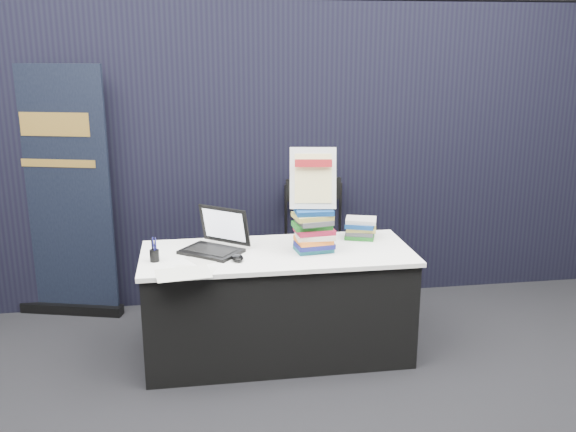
# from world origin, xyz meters

# --- Properties ---
(floor) EXTENTS (8.00, 8.00, 0.00)m
(floor) POSITION_xyz_m (0.00, 0.00, 0.00)
(floor) COLOR black
(floor) RESTS_ON ground
(wall_back) EXTENTS (8.00, 0.02, 3.50)m
(wall_back) POSITION_xyz_m (0.00, 4.00, 1.75)
(wall_back) COLOR #BAB8B0
(wall_back) RESTS_ON floor
(drape_partition) EXTENTS (6.00, 0.08, 2.40)m
(drape_partition) POSITION_xyz_m (0.00, 1.60, 1.20)
(drape_partition) COLOR black
(drape_partition) RESTS_ON floor
(display_table) EXTENTS (1.80, 0.75, 0.75)m
(display_table) POSITION_xyz_m (0.00, 0.55, 0.38)
(display_table) COLOR black
(display_table) RESTS_ON floor
(laptop) EXTENTS (0.46, 0.49, 0.28)m
(laptop) POSITION_xyz_m (-0.44, 0.64, 0.82)
(laptop) COLOR black
(laptop) RESTS_ON display_table
(mouse) EXTENTS (0.09, 0.13, 0.04)m
(mouse) POSITION_xyz_m (-0.28, 0.41, 0.77)
(mouse) COLOR black
(mouse) RESTS_ON display_table
(brochure_left) EXTENTS (0.35, 0.27, 0.00)m
(brochure_left) POSITION_xyz_m (-0.62, 0.22, 0.75)
(brochure_left) COLOR silver
(brochure_left) RESTS_ON display_table
(brochure_mid) EXTENTS (0.31, 0.26, 0.00)m
(brochure_mid) POSITION_xyz_m (-0.57, 0.25, 0.75)
(brochure_mid) COLOR white
(brochure_mid) RESTS_ON display_table
(brochure_right) EXTENTS (0.32, 0.29, 0.00)m
(brochure_right) POSITION_xyz_m (-0.45, 0.48, 0.75)
(brochure_right) COLOR silver
(brochure_right) RESTS_ON display_table
(pen_cup) EXTENTS (0.07, 0.07, 0.08)m
(pen_cup) POSITION_xyz_m (-0.80, 0.47, 0.79)
(pen_cup) COLOR black
(pen_cup) RESTS_ON display_table
(book_stack_tall) EXTENTS (0.25, 0.20, 0.29)m
(book_stack_tall) POSITION_xyz_m (0.24, 0.51, 0.90)
(book_stack_tall) COLOR #19585F
(book_stack_tall) RESTS_ON display_table
(book_stack_short) EXTENTS (0.24, 0.21, 0.15)m
(book_stack_short) POSITION_xyz_m (0.62, 0.75, 0.82)
(book_stack_short) COLOR #1A631E
(book_stack_short) RESTS_ON display_table
(info_sign) EXTENTS (0.32, 0.17, 0.41)m
(info_sign) POSITION_xyz_m (0.24, 0.54, 1.24)
(info_sign) COLOR black
(info_sign) RESTS_ON book_stack_tall
(pullup_banner) EXTENTS (0.82, 0.32, 1.95)m
(pullup_banner) POSITION_xyz_m (-1.53, 1.50, 0.86)
(pullup_banner) COLOR black
(pullup_banner) RESTS_ON floor
(stacking_chair) EXTENTS (0.49, 0.49, 1.04)m
(stacking_chair) POSITION_xyz_m (0.42, 1.27, 0.58)
(stacking_chair) COLOR black
(stacking_chair) RESTS_ON floor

